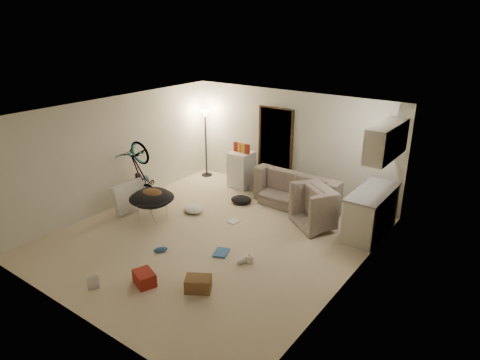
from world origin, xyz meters
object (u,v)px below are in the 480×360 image
Objects in this scene: floor_lamp at (205,129)px; bicycle at (143,188)px; sofa at (301,192)px; drink_case_a at (198,284)px; armchair at (327,210)px; kitchen_counter at (371,213)px; drink_case_b at (144,278)px; juicer at (249,258)px; saucer_chair at (152,202)px; mini_fridge at (241,170)px; tv_box at (133,196)px.

floor_lamp is 1.12× the size of bicycle.
bicycle is (-2.92, -2.18, 0.12)m from sofa.
bicycle is 3.97× the size of drink_case_a.
drink_case_a is at bearing 95.26° from sofa.
bicycle is at bearing 37.45° from sofa.
armchair is 2.46× the size of drink_case_a.
kitchen_counter is at bearing -134.74° from armchair.
kitchen_counter is at bearing 79.99° from drink_case_b.
juicer is at bearing -98.83° from bicycle.
armchair is at bearing 47.52° from drink_case_a.
bicycle is (0.10, -2.38, -0.88)m from floor_lamp.
kitchen_counter is 1.58× the size of saucer_chair.
kitchen_counter is 0.72× the size of sofa.
kitchen_counter is 3.63m from mini_fridge.
drink_case_b is (1.27, -4.44, -0.34)m from mini_fridge.
mini_fridge is (-1.77, 0.10, 0.15)m from sofa.
drink_case_b is (2.41, -2.16, -0.31)m from bicycle.
floor_lamp is at bearing 97.05° from drink_case_a.
sofa is at bearing 104.12° from drink_case_b.
saucer_chair reaches higher than armchair.
tv_box is (-1.15, -2.57, -0.12)m from mini_fridge.
mini_fridge is 4.56m from drink_case_a.
bicycle reaches higher than armchair.
sofa is 2.28× the size of mini_fridge.
kitchen_counter is at bearing 27.89° from saucer_chair.
juicer is at bearing 77.68° from drink_case_b.
drink_case_a is at bearing -28.83° from saucer_chair.
kitchen_counter is 3.70× the size of drink_case_a.
juicer is at bearing 48.95° from drink_case_a.
sofa is at bearing 49.51° from saucer_chair.
floor_lamp reaches higher than kitchen_counter.
mini_fridge is 4.63m from drink_case_b.
floor_lamp is 0.87× the size of sofa.
armchair is 2.81m from mini_fridge.
juicer is (-1.31, -2.34, -0.36)m from kitchen_counter.
sofa is at bearing 2.36° from armchair.
bicycle is 1.77× the size of mini_fridge.
tv_box is (0.10, -2.67, -0.97)m from floor_lamp.
kitchen_counter is at bearing 60.78° from juicer.
kitchen_counter is at bearing 166.78° from sofa.
floor_lamp is 1.99× the size of mini_fridge.
saucer_chair reaches higher than drink_case_b.
sofa is 3.96m from drink_case_a.
floor_lamp reaches higher than tv_box.
kitchen_counter reaches higher than armchair.
juicer is (2.69, -0.22, -0.32)m from saucer_chair.
armchair is (0.94, -0.61, 0.02)m from sofa.
saucer_chair is (0.83, -2.77, -0.91)m from floor_lamp.
tv_box is (-0.73, 0.09, -0.07)m from saucer_chair.
bicycle is 3.49m from juicer.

